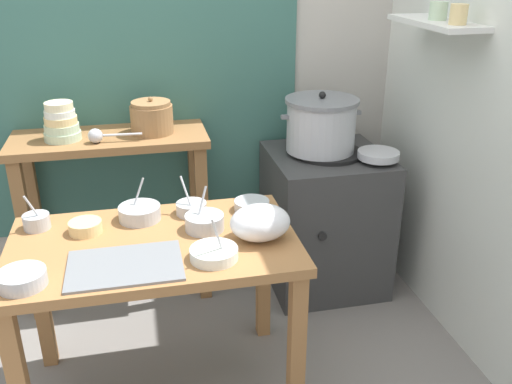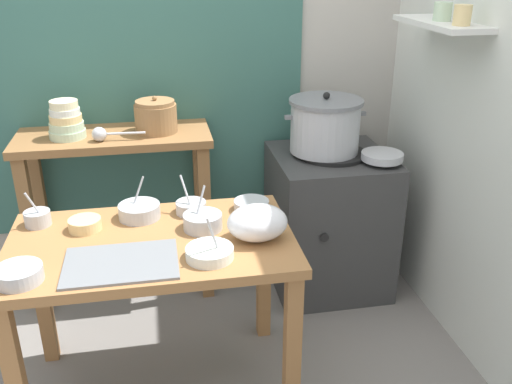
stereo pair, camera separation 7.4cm
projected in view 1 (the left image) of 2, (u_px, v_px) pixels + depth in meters
wall_back at (160, 42)px, 2.91m from camera, size 4.40×0.12×2.60m
wall_right at (487, 64)px, 2.37m from camera, size 0.30×3.20×2.60m
prep_table at (156, 266)px, 2.19m from camera, size 1.10×0.66×0.72m
back_shelf_table at (113, 177)px, 2.86m from camera, size 0.96×0.40×0.90m
stove_block at (325, 219)px, 3.08m from camera, size 0.60×0.61×0.78m
steamer_pot at (321, 125)px, 2.88m from camera, size 0.43×0.38×0.31m
clay_pot at (152, 117)px, 2.78m from camera, size 0.21×0.21×0.18m
bowl_stack_enamel at (61, 123)px, 2.68m from camera, size 0.17×0.17×0.19m
ladle at (97, 136)px, 2.65m from camera, size 0.25×0.07×0.07m
serving_tray at (125, 266)px, 1.97m from camera, size 0.40×0.28×0.01m
plastic_bag at (260, 223)px, 2.13m from camera, size 0.23×0.18×0.14m
wide_pan at (378, 155)px, 2.81m from camera, size 0.21×0.21×0.04m
prep_bowl_0 at (140, 212)px, 2.30m from camera, size 0.17×0.17×0.17m
prep_bowl_1 at (204, 222)px, 2.22m from camera, size 0.16×0.16×0.17m
prep_bowl_2 at (36, 221)px, 2.23m from camera, size 0.10×0.10×0.15m
prep_bowl_3 at (214, 253)px, 2.01m from camera, size 0.17×0.17×0.18m
prep_bowl_4 at (85, 226)px, 2.20m from camera, size 0.13×0.13×0.05m
prep_bowl_5 at (22, 278)px, 1.85m from camera, size 0.16×0.16×0.05m
prep_bowl_6 at (191, 208)px, 2.36m from camera, size 0.13×0.13×0.16m
prep_bowl_7 at (252, 205)px, 2.39m from camera, size 0.15×0.15×0.04m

